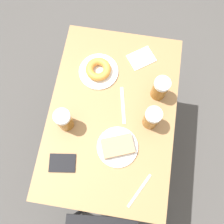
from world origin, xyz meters
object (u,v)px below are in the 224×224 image
at_px(beer_mug_right, 152,118).
at_px(plate_with_donut, 98,70).
at_px(beer_mug_left, 64,120).
at_px(passport_near_edge, 62,163).
at_px(napkin_folded, 141,58).
at_px(knife, 123,105).
at_px(plate_with_cake, 118,147).
at_px(fork, 139,191).
at_px(beer_mug_center, 160,89).

bearing_deg(beer_mug_right, plate_with_donut, -37.58).
bearing_deg(beer_mug_left, passport_near_edge, 96.18).
xyz_separation_m(napkin_folded, knife, (0.06, 0.28, -0.00)).
height_order(plate_with_cake, beer_mug_right, beer_mug_right).
bearing_deg(napkin_folded, knife, 78.19).
distance_m(napkin_folded, fork, 0.69).
distance_m(plate_with_donut, knife, 0.23).
distance_m(beer_mug_left, knife, 0.31).
xyz_separation_m(plate_with_cake, knife, (0.01, -0.22, -0.01)).
height_order(napkin_folded, fork, same).
height_order(beer_mug_right, fork, beer_mug_right).
relative_size(plate_with_cake, beer_mug_left, 1.39).
bearing_deg(napkin_folded, fork, 96.49).
xyz_separation_m(napkin_folded, passport_near_edge, (0.30, 0.62, 0.00)).
distance_m(beer_mug_left, beer_mug_center, 0.49).
relative_size(plate_with_donut, beer_mug_center, 1.45).
bearing_deg(beer_mug_center, plate_with_donut, -12.98).
distance_m(plate_with_cake, beer_mug_right, 0.21).
bearing_deg(beer_mug_right, beer_mug_left, 10.52).
height_order(beer_mug_right, napkin_folded, beer_mug_right).
relative_size(beer_mug_center, passport_near_edge, 1.06).
relative_size(beer_mug_left, passport_near_edge, 1.06).
xyz_separation_m(beer_mug_center, napkin_folded, (0.11, -0.19, -0.07)).
xyz_separation_m(beer_mug_center, passport_near_edge, (0.41, 0.43, -0.07)).
bearing_deg(beer_mug_left, plate_with_cake, 164.49).
distance_m(beer_mug_right, knife, 0.18).
bearing_deg(plate_with_donut, napkin_folded, -151.44).
height_order(plate_with_donut, napkin_folded, plate_with_donut).
bearing_deg(plate_with_donut, beer_mug_right, 142.42).
relative_size(beer_mug_right, knife, 0.73).
xyz_separation_m(plate_with_cake, beer_mug_right, (-0.14, -0.15, 0.06)).
bearing_deg(beer_mug_left, knife, -151.59).
distance_m(plate_with_cake, knife, 0.22).
height_order(plate_with_cake, plate_with_donut, plate_with_donut).
bearing_deg(knife, beer_mug_left, 28.41).
relative_size(plate_with_cake, beer_mug_center, 1.39).
relative_size(beer_mug_left, knife, 0.73).
xyz_separation_m(beer_mug_left, knife, (-0.26, -0.14, -0.07)).
height_order(fork, passport_near_edge, passport_near_edge).
distance_m(beer_mug_center, beer_mug_right, 0.16).
xyz_separation_m(fork, passport_near_edge, (0.38, -0.07, 0.00)).
bearing_deg(napkin_folded, beer_mug_center, 119.77).
distance_m(plate_with_cake, napkin_folded, 0.51).
bearing_deg(beer_mug_right, beer_mug_center, -98.31).
bearing_deg(fork, beer_mug_center, -93.73).
distance_m(plate_with_cake, plate_with_donut, 0.42).
relative_size(plate_with_cake, fork, 1.22).
bearing_deg(knife, napkin_folded, -101.81).
bearing_deg(beer_mug_right, passport_near_edge, 34.68).
xyz_separation_m(fork, knife, (0.14, -0.40, -0.00)).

